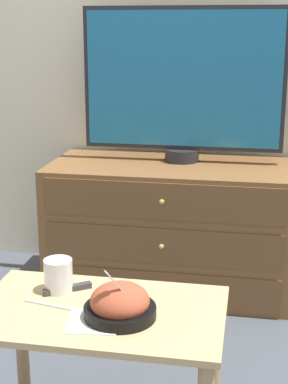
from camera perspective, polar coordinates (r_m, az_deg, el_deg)
ground_plane at (r=3.27m, az=4.54°, el=-7.00°), size 12.00×12.00×0.00m
wall_back at (r=3.04m, az=5.14°, el=16.43°), size 12.00×0.05×2.60m
dresser at (r=2.89m, az=2.53°, el=-3.42°), size 1.16×0.55×0.63m
tv at (r=2.83m, az=3.83°, el=10.49°), size 0.96×0.16×0.73m
coffee_table at (r=1.81m, az=-4.29°, el=-13.72°), size 0.74×0.45×0.46m
takeout_bowl at (r=1.70m, az=-2.35°, el=-10.84°), size 0.21×0.21×0.16m
drink_cup at (r=1.87m, az=-8.30°, el=-8.18°), size 0.09×0.09×0.10m
napkin at (r=1.69m, az=-4.97°, el=-12.43°), size 0.16×0.16×0.00m
knife at (r=1.80m, az=-9.04°, el=-10.79°), size 0.18×0.05×0.01m
remote_control at (r=1.88m, az=-7.41°, el=-9.28°), size 0.14×0.11×0.02m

